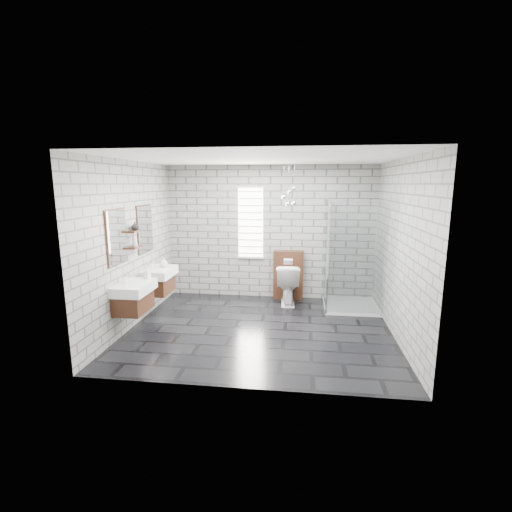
% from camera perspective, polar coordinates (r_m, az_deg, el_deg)
% --- Properties ---
extents(floor, '(4.20, 3.60, 0.02)m').
position_cam_1_polar(floor, '(6.17, 0.57, -11.24)').
color(floor, black).
rests_on(floor, ground).
extents(ceiling, '(4.20, 3.60, 0.02)m').
position_cam_1_polar(ceiling, '(5.72, 0.63, 14.88)').
color(ceiling, white).
rests_on(ceiling, wall_back).
extents(wall_back, '(4.20, 0.02, 2.70)m').
position_cam_1_polar(wall_back, '(7.57, 2.20, 3.62)').
color(wall_back, gray).
rests_on(wall_back, floor).
extents(wall_front, '(4.20, 0.02, 2.70)m').
position_cam_1_polar(wall_front, '(4.03, -2.39, -3.00)').
color(wall_front, gray).
rests_on(wall_front, floor).
extents(wall_left, '(0.02, 3.60, 2.70)m').
position_cam_1_polar(wall_left, '(6.38, -18.57, 1.66)').
color(wall_left, gray).
rests_on(wall_left, floor).
extents(wall_right, '(0.02, 3.60, 2.70)m').
position_cam_1_polar(wall_right, '(5.93, 21.30, 0.79)').
color(wall_right, gray).
rests_on(wall_right, floor).
extents(vanity_left, '(0.47, 0.70, 1.57)m').
position_cam_1_polar(vanity_left, '(5.96, -18.62, -4.83)').
color(vanity_left, '#422314').
rests_on(vanity_left, wall_left).
extents(vanity_right, '(0.47, 0.70, 1.57)m').
position_cam_1_polar(vanity_right, '(6.85, -14.97, -2.59)').
color(vanity_right, '#422314').
rests_on(vanity_right, wall_left).
extents(shelf_lower, '(0.14, 0.30, 0.03)m').
position_cam_1_polar(shelf_lower, '(6.31, -18.10, 1.30)').
color(shelf_lower, '#422314').
rests_on(shelf_lower, wall_left).
extents(shelf_upper, '(0.14, 0.30, 0.03)m').
position_cam_1_polar(shelf_upper, '(6.27, -18.24, 3.64)').
color(shelf_upper, '#422314').
rests_on(shelf_upper, wall_left).
extents(window, '(0.56, 0.05, 1.48)m').
position_cam_1_polar(window, '(7.56, -0.84, 5.15)').
color(window, white).
rests_on(window, wall_back).
extents(cistern_panel, '(0.60, 0.20, 1.00)m').
position_cam_1_polar(cistern_panel, '(7.59, 5.00, -2.92)').
color(cistern_panel, '#422314').
rests_on(cistern_panel, floor).
extents(flush_plate, '(0.18, 0.01, 0.12)m').
position_cam_1_polar(flush_plate, '(7.43, 5.00, -0.87)').
color(flush_plate, silver).
rests_on(flush_plate, cistern_panel).
extents(shower_enclosure, '(1.00, 1.00, 2.03)m').
position_cam_1_polar(shower_enclosure, '(7.14, 13.81, -4.09)').
color(shower_enclosure, white).
rests_on(shower_enclosure, floor).
extents(pendant_cluster, '(0.28, 0.21, 0.78)m').
position_cam_1_polar(pendant_cluster, '(7.03, 5.21, 9.14)').
color(pendant_cluster, silver).
rests_on(pendant_cluster, ceiling).
extents(toilet, '(0.49, 0.80, 0.79)m').
position_cam_1_polar(toilet, '(7.34, 4.89, -4.25)').
color(toilet, white).
rests_on(toilet, floor).
extents(soap_bottle_a, '(0.11, 0.11, 0.19)m').
position_cam_1_polar(soap_bottle_a, '(6.12, -16.41, -2.48)').
color(soap_bottle_a, '#B2B2B2').
rests_on(soap_bottle_a, vanity_left).
extents(soap_bottle_b, '(0.17, 0.17, 0.18)m').
position_cam_1_polar(soap_bottle_b, '(6.88, -14.04, -0.94)').
color(soap_bottle_b, '#B2B2B2').
rests_on(soap_bottle_b, vanity_right).
extents(soap_bottle_c, '(0.09, 0.09, 0.22)m').
position_cam_1_polar(soap_bottle_c, '(6.26, -18.19, 2.37)').
color(soap_bottle_c, '#B2B2B2').
rests_on(soap_bottle_c, shelf_lower).
extents(vase, '(0.14, 0.14, 0.13)m').
position_cam_1_polar(vase, '(6.28, -18.12, 4.40)').
color(vase, '#B2B2B2').
rests_on(vase, shelf_upper).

